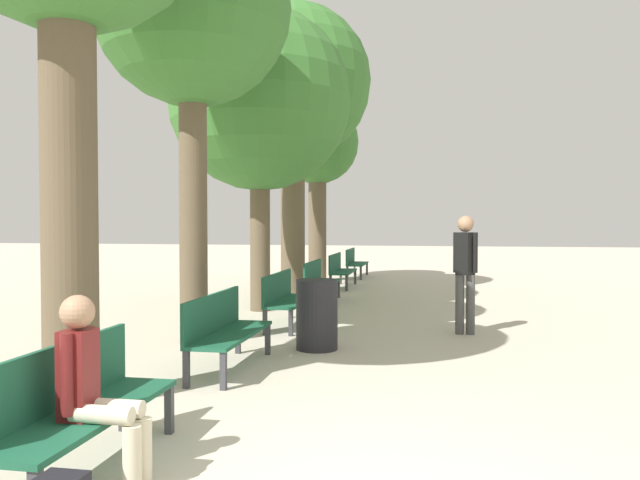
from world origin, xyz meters
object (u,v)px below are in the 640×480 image
at_px(bench_row_2, 285,296).
at_px(bench_row_3, 319,279).
at_px(tree_row_3, 293,86).
at_px(tree_row_4, 317,147).
at_px(tree_row_1, 192,12).
at_px(bench_row_0, 75,400).
at_px(tree_row_2, 260,101).
at_px(bench_row_5, 354,261).
at_px(pedestrian_near, 465,267).
at_px(bench_row_4, 340,268).
at_px(trash_bin, 317,315).
at_px(person_seated, 94,385).
at_px(bench_row_1, 223,326).

height_order(bench_row_2, bench_row_3, same).
relative_size(bench_row_2, tree_row_3, 0.27).
bearing_deg(tree_row_4, tree_row_3, -90.00).
bearing_deg(tree_row_1, tree_row_4, 90.00).
xyz_separation_m(bench_row_0, tree_row_2, (-0.87, 7.58, 3.45)).
bearing_deg(bench_row_2, tree_row_1, -117.13).
height_order(bench_row_3, bench_row_5, same).
bearing_deg(bench_row_2, pedestrian_near, -4.78).
bearing_deg(bench_row_4, pedestrian_near, -65.55).
height_order(bench_row_3, trash_bin, trash_bin).
xyz_separation_m(bench_row_5, trash_bin, (0.85, -10.65, -0.03)).
bearing_deg(bench_row_3, bench_row_5, 90.00).
distance_m(bench_row_5, trash_bin, 10.69).
bearing_deg(tree_row_3, tree_row_1, -90.00).
relative_size(bench_row_2, bench_row_3, 1.00).
relative_size(bench_row_0, bench_row_4, 1.00).
relative_size(tree_row_4, trash_bin, 5.50).
relative_size(tree_row_4, pedestrian_near, 2.86).
bearing_deg(bench_row_5, tree_row_4, -121.11).
bearing_deg(tree_row_3, bench_row_2, -78.84).
bearing_deg(trash_bin, bench_row_0, -101.24).
relative_size(tree_row_2, person_seated, 4.67).
height_order(tree_row_2, person_seated, tree_row_2).
relative_size(bench_row_1, tree_row_3, 0.27).
bearing_deg(bench_row_4, bench_row_1, -90.00).
distance_m(bench_row_3, tree_row_1, 6.23).
bearing_deg(bench_row_3, bench_row_4, 90.00).
relative_size(tree_row_1, tree_row_4, 1.17).
height_order(tree_row_2, tree_row_3, tree_row_3).
distance_m(bench_row_0, person_seated, 0.32).
relative_size(bench_row_5, person_seated, 1.46).
relative_size(bench_row_3, tree_row_1, 0.30).
xyz_separation_m(bench_row_4, tree_row_1, (-0.87, -7.66, 4.02)).
distance_m(tree_row_4, person_seated, 14.02).
distance_m(tree_row_3, pedestrian_near, 7.04).
height_order(bench_row_2, tree_row_2, tree_row_2).
distance_m(pedestrian_near, trash_bin, 2.52).
bearing_deg(pedestrian_near, trash_bin, -143.23).
distance_m(tree_row_1, tree_row_3, 6.10).
bearing_deg(bench_row_4, bench_row_5, 90.00).
relative_size(bench_row_5, tree_row_4, 0.35).
distance_m(bench_row_1, tree_row_2, 5.82).
height_order(bench_row_3, pedestrian_near, pedestrian_near).
relative_size(bench_row_1, tree_row_4, 0.35).
bearing_deg(tree_row_2, bench_row_4, 78.70).
distance_m(tree_row_1, trash_bin, 4.40).
distance_m(bench_row_5, tree_row_3, 6.34).
bearing_deg(tree_row_2, bench_row_3, 57.55).
xyz_separation_m(bench_row_1, tree_row_3, (-0.87, 7.38, 4.33)).
relative_size(bench_row_3, trash_bin, 1.93).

